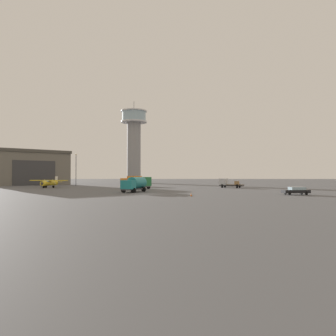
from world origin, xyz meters
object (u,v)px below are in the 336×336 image
at_px(control_tower, 134,139).
at_px(truck_fuel_tanker_teal, 135,184).
at_px(airplane_yellow, 49,182).
at_px(light_post_east, 76,167).
at_px(truck_box_green, 141,182).
at_px(traffic_cone_near_left, 191,195).
at_px(truck_flatbed_silver, 228,183).
at_px(car_black, 296,191).
at_px(truck_box_orange, 132,181).

bearing_deg(control_tower, truck_fuel_tanker_teal, -83.31).
height_order(airplane_yellow, light_post_east, light_post_east).
bearing_deg(truck_box_green, traffic_cone_near_left, 169.57).
xyz_separation_m(truck_flatbed_silver, car_black, (6.48, -30.17, -0.46)).
bearing_deg(airplane_yellow, truck_box_green, 91.06).
distance_m(control_tower, truck_box_orange, 44.26).
bearing_deg(truck_box_orange, truck_flatbed_silver, 162.34).
bearing_deg(traffic_cone_near_left, truck_flatbed_silver, 70.48).
xyz_separation_m(control_tower, car_black, (37.72, -81.28, -18.27)).
height_order(control_tower, airplane_yellow, control_tower).
xyz_separation_m(truck_fuel_tanker_teal, traffic_cone_near_left, (10.57, -12.44, -1.39)).
height_order(control_tower, truck_fuel_tanker_teal, control_tower).
bearing_deg(airplane_yellow, traffic_cone_near_left, 59.06).
relative_size(truck_flatbed_silver, car_black, 1.40).
relative_size(truck_box_green, car_black, 1.48).
height_order(airplane_yellow, traffic_cone_near_left, airplane_yellow).
distance_m(control_tower, truck_flatbed_silver, 62.50).
bearing_deg(truck_fuel_tanker_teal, traffic_cone_near_left, 60.90).
height_order(airplane_yellow, truck_box_green, airplane_yellow).
relative_size(airplane_yellow, truck_box_orange, 1.64).
relative_size(control_tower, truck_fuel_tanker_teal, 4.72).
bearing_deg(car_black, traffic_cone_near_left, 5.88).
bearing_deg(traffic_cone_near_left, truck_box_orange, 108.53).
xyz_separation_m(truck_box_green, truck_box_orange, (-4.32, 16.56, 0.06)).
relative_size(control_tower, truck_box_green, 4.99).
height_order(truck_box_green, truck_flatbed_silver, truck_box_green).
bearing_deg(light_post_east, truck_fuel_tanker_teal, -57.79).
relative_size(control_tower, traffic_cone_near_left, 60.24).
xyz_separation_m(airplane_yellow, truck_box_orange, (20.60, 11.81, 0.27)).
relative_size(truck_fuel_tanker_teal, traffic_cone_near_left, 12.76).
relative_size(truck_box_orange, light_post_east, 0.63).
xyz_separation_m(truck_flatbed_silver, truck_box_orange, (-27.13, 10.59, 0.50)).
xyz_separation_m(control_tower, truck_box_green, (8.43, -57.08, -17.38)).
relative_size(truck_fuel_tanker_teal, car_black, 1.56).
bearing_deg(truck_fuel_tanker_teal, control_tower, -152.77).
height_order(control_tower, truck_box_orange, control_tower).
distance_m(airplane_yellow, truck_flatbed_silver, 47.75).
bearing_deg(car_black, truck_box_green, -45.88).
distance_m(control_tower, light_post_east, 41.87).
bearing_deg(light_post_east, airplane_yellow, -99.81).
bearing_deg(truck_box_green, airplane_yellow, 48.03).
bearing_deg(light_post_east, control_tower, 69.55).
bearing_deg(airplane_yellow, truck_box_orange, 131.67).
bearing_deg(truck_box_orange, airplane_yellow, 33.49).
distance_m(truck_box_green, traffic_cone_near_left, 30.21).
relative_size(truck_box_orange, traffic_cone_near_left, 10.87).
distance_m(airplane_yellow, traffic_cone_near_left, 48.55).
distance_m(truck_fuel_tanker_teal, light_post_east, 42.30).
relative_size(control_tower, truck_flatbed_silver, 5.26).
bearing_deg(control_tower, traffic_cone_near_left, -77.37).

